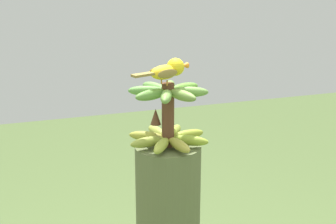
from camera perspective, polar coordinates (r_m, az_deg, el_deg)
The scene contains 2 objects.
banana_bunch at distance 1.69m, azimuth -0.03°, elevation -0.36°, with size 0.29×0.29×0.22m.
perched_bird at distance 1.65m, azimuth 0.06°, elevation 4.80°, with size 0.22×0.10×0.08m.
Camera 1 is at (-0.54, -1.53, 1.66)m, focal length 53.50 mm.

